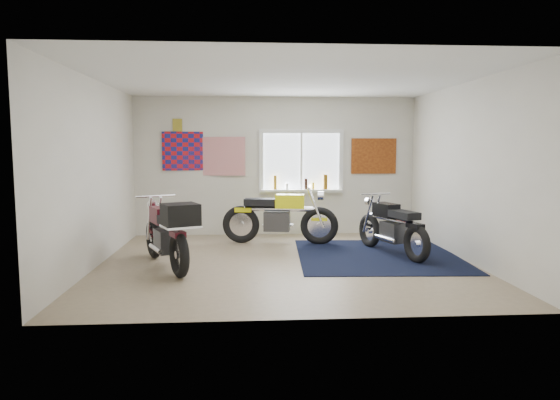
{
  "coord_description": "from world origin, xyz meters",
  "views": [
    {
      "loc": [
        -0.57,
        -7.32,
        1.72
      ],
      "look_at": [
        -0.06,
        0.4,
        0.9
      ],
      "focal_mm": 32.0,
      "sensor_mm": 36.0,
      "label": 1
    }
  ],
  "objects": [
    {
      "name": "window_assembly",
      "position": [
        0.5,
        2.47,
        1.37
      ],
      "size": [
        1.66,
        0.17,
        1.26
      ],
      "color": "white",
      "rests_on": "room_shell"
    },
    {
      "name": "yellow_triumph",
      "position": [
        0.0,
        1.5,
        0.46
      ],
      "size": [
        2.08,
        0.65,
        1.05
      ],
      "rotation": [
        0.0,
        0.0,
        -0.17
      ],
      "color": "black",
      "rests_on": "ground"
    },
    {
      "name": "navy_rug",
      "position": [
        1.49,
        0.37,
        0.01
      ],
      "size": [
        2.63,
        2.73,
        0.01
      ],
      "primitive_type": "cube",
      "rotation": [
        0.0,
        0.0,
        -0.05
      ],
      "color": "black",
      "rests_on": "ground"
    },
    {
      "name": "triumph_poster",
      "position": [
        1.95,
        2.48,
        1.55
      ],
      "size": [
        0.9,
        0.03,
        0.7
      ],
      "primitive_type": "cube",
      "color": "#A54C14",
      "rests_on": "room_shell"
    },
    {
      "name": "maroon_tourer",
      "position": [
        -1.69,
        -0.3,
        0.52
      ],
      "size": [
        1.08,
        1.91,
        1.01
      ],
      "rotation": [
        0.0,
        0.0,
        1.99
      ],
      "color": "black",
      "rests_on": "ground"
    },
    {
      "name": "oil_bottles",
      "position": [
        0.59,
        2.4,
        1.03
      ],
      "size": [
        1.07,
        0.09,
        0.3
      ],
      "color": "#966915",
      "rests_on": "window_assembly"
    },
    {
      "name": "ground",
      "position": [
        0.0,
        0.0,
        0.0
      ],
      "size": [
        5.5,
        5.5,
        0.0
      ],
      "primitive_type": "plane",
      "color": "#9E896B",
      "rests_on": "ground"
    },
    {
      "name": "flag_display",
      "position": [
        -1.9,
        2.48,
        2.15
      ],
      "size": [
        1.6,
        0.1,
        1.17
      ],
      "color": "red",
      "rests_on": "room_shell"
    },
    {
      "name": "room_shell",
      "position": [
        0.0,
        0.0,
        1.64
      ],
      "size": [
        5.5,
        5.5,
        5.5
      ],
      "color": "white",
      "rests_on": "ground"
    },
    {
      "name": "black_chrome_bike",
      "position": [
        1.75,
        0.47,
        0.42
      ],
      "size": [
        0.79,
        1.82,
        0.96
      ],
      "rotation": [
        0.0,
        0.0,
        1.9
      ],
      "color": "black",
      "rests_on": "navy_rug"
    }
  ]
}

